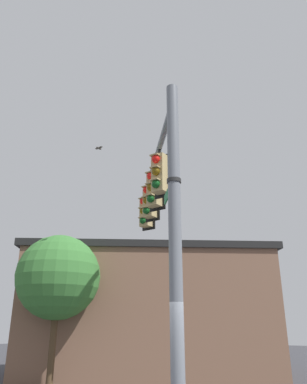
# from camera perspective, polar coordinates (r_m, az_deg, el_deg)

# --- Properties ---
(signal_pole) EXTENTS (0.25, 0.25, 7.11)m
(signal_pole) POSITION_cam_1_polar(r_m,az_deg,el_deg) (7.09, 3.39, -8.11)
(signal_pole) COLOR slate
(signal_pole) RESTS_ON ground
(mast_arm) EXTENTS (4.38, 4.79, 0.15)m
(mast_arm) POSITION_cam_1_polar(r_m,az_deg,el_deg) (11.05, 0.13, 4.26)
(mast_arm) COLOR slate
(traffic_light_nearest_pole) EXTENTS (0.54, 0.49, 1.31)m
(traffic_light_nearest_pole) POSITION_cam_1_polar(r_m,az_deg,el_deg) (9.68, 0.92, 2.91)
(traffic_light_nearest_pole) COLOR black
(traffic_light_mid_inner) EXTENTS (0.54, 0.49, 1.31)m
(traffic_light_mid_inner) POSITION_cam_1_polar(r_m,az_deg,el_deg) (10.76, 0.06, 0.50)
(traffic_light_mid_inner) COLOR black
(traffic_light_mid_outer) EXTENTS (0.54, 0.49, 1.31)m
(traffic_light_mid_outer) POSITION_cam_1_polar(r_m,az_deg,el_deg) (11.85, -0.64, -1.46)
(traffic_light_mid_outer) COLOR black
(traffic_light_arm_end) EXTENTS (0.54, 0.49, 1.31)m
(traffic_light_arm_end) POSITION_cam_1_polar(r_m,az_deg,el_deg) (12.96, -1.23, -3.09)
(traffic_light_arm_end) COLOR black
(street_name_sign) EXTENTS (0.98, 1.06, 0.22)m
(street_name_sign) POSITION_cam_1_polar(r_m,az_deg,el_deg) (7.79, 2.73, 0.73)
(street_name_sign) COLOR #147238
(bird_flying) EXTENTS (0.35, 0.25, 0.08)m
(bird_flying) POSITION_cam_1_polar(r_m,az_deg,el_deg) (13.90, -8.45, 6.74)
(bird_flying) COLOR #4C4742
(storefront_building) EXTENTS (12.51, 11.72, 5.53)m
(storefront_building) POSITION_cam_1_polar(r_m,az_deg,el_deg) (18.28, -0.86, -17.86)
(storefront_building) COLOR brown
(storefront_building) RESTS_ON ground
(tree_by_storefront) EXTENTS (3.22, 3.22, 5.49)m
(tree_by_storefront) POSITION_cam_1_polar(r_m,az_deg,el_deg) (15.06, -14.51, -12.64)
(tree_by_storefront) COLOR #4C3823
(tree_by_storefront) RESTS_ON ground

